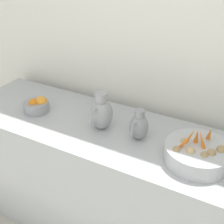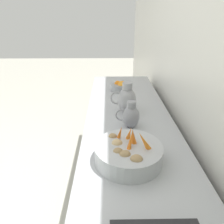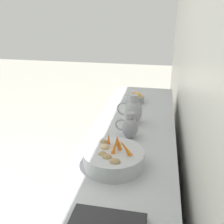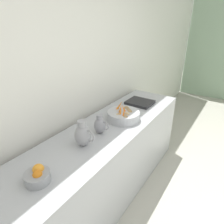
{
  "view_description": "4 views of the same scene",
  "coord_description": "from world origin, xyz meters",
  "px_view_note": "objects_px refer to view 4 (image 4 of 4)",
  "views": [
    {
      "loc": [
        -0.01,
        0.48,
        2.05
      ],
      "look_at": [
        -1.42,
        -0.3,
        1.13
      ],
      "focal_mm": 49.64,
      "sensor_mm": 36.0,
      "label": 1
    },
    {
      "loc": [
        -1.34,
        1.19,
        1.7
      ],
      "look_at": [
        -1.36,
        -0.2,
        1.04
      ],
      "focal_mm": 34.15,
      "sensor_mm": 36.0,
      "label": 2
    },
    {
      "loc": [
        -1.7,
        1.55,
        1.84
      ],
      "look_at": [
        -1.34,
        -0.24,
        1.1
      ],
      "focal_mm": 40.95,
      "sensor_mm": 36.0,
      "label": 3
    },
    {
      "loc": [
        -0.42,
        -1.52,
        1.98
      ],
      "look_at": [
        -1.45,
        0.0,
        1.13
      ],
      "focal_mm": 31.3,
      "sensor_mm": 36.0,
      "label": 4
    }
  ],
  "objects_px": {
    "vegetable_colander": "(124,115)",
    "metal_pitcher_short": "(100,125)",
    "orange_bowl": "(38,176)",
    "metal_pitcher_tall": "(83,135)"
  },
  "relations": [
    {
      "from": "vegetable_colander",
      "to": "metal_pitcher_short",
      "type": "bearing_deg",
      "value": -97.2
    },
    {
      "from": "vegetable_colander",
      "to": "metal_pitcher_tall",
      "type": "height_order",
      "value": "metal_pitcher_tall"
    },
    {
      "from": "orange_bowl",
      "to": "metal_pitcher_tall",
      "type": "height_order",
      "value": "metal_pitcher_tall"
    },
    {
      "from": "vegetable_colander",
      "to": "metal_pitcher_short",
      "type": "relative_size",
      "value": 1.85
    },
    {
      "from": "vegetable_colander",
      "to": "metal_pitcher_short",
      "type": "height_order",
      "value": "vegetable_colander"
    },
    {
      "from": "vegetable_colander",
      "to": "orange_bowl",
      "type": "bearing_deg",
      "value": -90.5
    },
    {
      "from": "vegetable_colander",
      "to": "metal_pitcher_short",
      "type": "distance_m",
      "value": 0.39
    },
    {
      "from": "orange_bowl",
      "to": "metal_pitcher_tall",
      "type": "distance_m",
      "value": 0.52
    },
    {
      "from": "vegetable_colander",
      "to": "orange_bowl",
      "type": "xyz_separation_m",
      "value": [
        -0.01,
        -1.17,
        -0.01
      ]
    },
    {
      "from": "orange_bowl",
      "to": "metal_pitcher_tall",
      "type": "relative_size",
      "value": 0.73
    }
  ]
}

